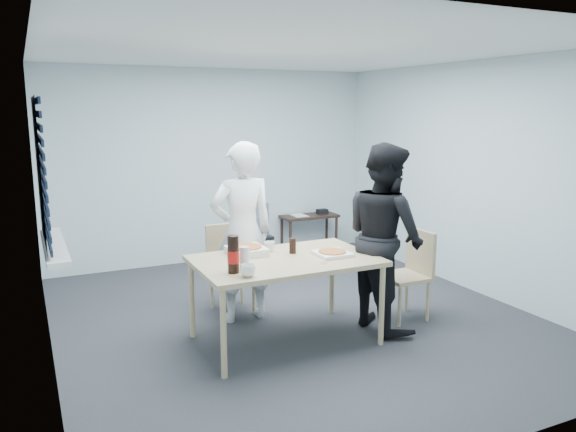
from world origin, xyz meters
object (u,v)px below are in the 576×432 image
mug_a (248,271)px  mug_b (270,247)px  person_black (384,237)px  dining_table (285,265)px  side_table (309,220)px  soda_bottle (233,255)px  chair_right (411,268)px  chair_far (229,261)px  person_white (242,232)px  stool (256,244)px  backpack (256,220)px

mug_a → mug_b: mug_a is taller
person_black → dining_table: bearing=86.0°
person_black → side_table: bearing=-13.5°
person_black → soda_bottle: size_ratio=5.78×
side_table → person_black: bearing=-103.5°
chair_right → chair_far: bearing=146.6°
dining_table → person_black: 1.02m
dining_table → person_white: (-0.15, 0.68, 0.17)m
person_white → stool: (0.71, 1.41, -0.50)m
person_black → stool: person_black is taller
chair_far → soda_bottle: 1.37m
dining_table → stool: bearing=74.7°
person_black → side_table: (0.68, 2.82, -0.41)m
chair_right → side_table: (0.29, 2.76, -0.04)m
side_table → mug_b: mug_b is taller
chair_far → soda_bottle: (-0.40, -1.24, 0.41)m
dining_table → person_black: size_ratio=0.90×
side_table → dining_table: bearing=-121.4°
chair_far → backpack: size_ratio=2.15×
side_table → person_white: bearing=-131.3°
mug_b → soda_bottle: bearing=-137.0°
stool → person_black: bearing=-78.7°
chair_right → soda_bottle: size_ratio=2.91×
stool → backpack: backpack is taller
stool → backpack: (-0.00, -0.01, 0.31)m
person_white → mug_a: person_white is taller
dining_table → chair_far: (-0.17, 1.02, -0.20)m
side_table → mug_a: (-2.17, -3.12, 0.35)m
mug_b → soda_bottle: 0.74m
mug_a → soda_bottle: size_ratio=0.40×
backpack → mug_a: 2.67m
chair_far → side_table: size_ratio=1.07×
chair_far → side_table: 2.53m
dining_table → chair_far: bearing=99.3°
stool → soda_bottle: soda_bottle is taller
person_white → chair_far: bearing=-86.3°
person_black → mug_b: (-1.03, 0.35, -0.07)m
dining_table → backpack: 2.15m
person_white → backpack: 1.58m
backpack → mug_b: size_ratio=4.13×
side_table → stool: bearing=-149.1°
chair_right → soda_bottle: 2.01m
chair_far → mug_b: bearing=-79.5°
person_white → mug_b: 0.42m
mug_b → chair_far: bearing=100.5°
person_white → stool: 1.66m
chair_right → soda_bottle: soda_bottle is taller
dining_table → mug_a: size_ratio=12.90×
person_white → person_black: size_ratio=1.00×
chair_right → mug_b: chair_right is taller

